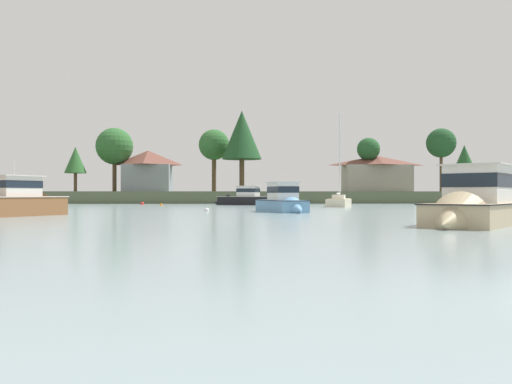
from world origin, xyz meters
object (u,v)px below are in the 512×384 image
object	(u,v)px
mooring_buoy_white	(207,210)
mooring_buoy_red	(142,204)
cruiser_sand	(474,211)
sailboat_cream	(339,204)
mooring_buoy_orange	(161,205)
cruiser_skyblue	(284,205)
cruiser_wood	(16,207)
cruiser_black	(242,201)

from	to	relation	value
mooring_buoy_white	mooring_buoy_red	size ratio (longest dim) A/B	0.85
cruiser_sand	sailboat_cream	bearing A→B (deg)	88.10
mooring_buoy_orange	mooring_buoy_white	size ratio (longest dim) A/B	0.91
cruiser_sand	cruiser_skyblue	xyz separation A→B (m)	(-7.12, 18.58, -0.11)
cruiser_wood	mooring_buoy_red	xyz separation A→B (m)	(1.95, 37.74, -0.50)
mooring_buoy_orange	mooring_buoy_white	xyz separation A→B (m)	(7.02, -22.59, 0.01)
cruiser_wood	cruiser_sand	bearing A→B (deg)	-24.51
cruiser_black	mooring_buoy_white	distance (m)	25.51
cruiser_skyblue	cruiser_wood	bearing A→B (deg)	-160.47
cruiser_sand	cruiser_black	bearing A→B (deg)	102.30
cruiser_wood	mooring_buoy_red	bearing A→B (deg)	87.04
cruiser_sand	mooring_buoy_orange	size ratio (longest dim) A/B	20.24
sailboat_cream	cruiser_skyblue	xyz separation A→B (m)	(-8.35, -18.40, 0.35)
mooring_buoy_red	mooring_buoy_orange	bearing A→B (deg)	-59.74
mooring_buoy_white	cruiser_black	bearing A→B (deg)	82.11
cruiser_sand	cruiser_wood	bearing A→B (deg)	155.49
sailboat_cream	mooring_buoy_white	bearing A→B (deg)	-133.03
mooring_buoy_orange	cruiser_black	bearing A→B (deg)	14.23
cruiser_sand	mooring_buoy_red	xyz separation A→B (m)	(-24.09, 49.61, -0.61)
mooring_buoy_red	cruiser_wood	bearing A→B (deg)	-92.96
sailboat_cream	mooring_buoy_orange	size ratio (longest dim) A/B	26.59
cruiser_wood	cruiser_skyblue	distance (m)	20.07
cruiser_skyblue	mooring_buoy_orange	xyz separation A→B (m)	(-13.51, 25.10, -0.53)
sailboat_cream	cruiser_black	size ratio (longest dim) A/B	1.28
cruiser_skyblue	mooring_buoy_orange	bearing A→B (deg)	118.29
cruiser_wood	cruiser_black	size ratio (longest dim) A/B	1.05
cruiser_skyblue	mooring_buoy_orange	distance (m)	28.50
mooring_buoy_red	mooring_buoy_white	bearing A→B (deg)	-69.82
sailboat_cream	cruiser_wood	xyz separation A→B (m)	(-27.27, -25.11, 0.35)
cruiser_black	cruiser_wood	bearing A→B (deg)	-114.81
sailboat_cream	cruiser_sand	bearing A→B (deg)	-91.90
sailboat_cream	cruiser_skyblue	size ratio (longest dim) A/B	1.49
cruiser_skyblue	mooring_buoy_red	distance (m)	35.37
mooring_buoy_white	mooring_buoy_red	bearing A→B (deg)	110.18
cruiser_black	sailboat_cream	bearing A→B (deg)	-39.59
cruiser_wood	mooring_buoy_white	world-z (taller)	cruiser_wood
cruiser_black	mooring_buoy_white	bearing A→B (deg)	-97.89
cruiser_sand	cruiser_skyblue	distance (m)	19.90
sailboat_cream	cruiser_wood	size ratio (longest dim) A/B	1.22
cruiser_wood	mooring_buoy_orange	xyz separation A→B (m)	(5.41, 31.81, -0.53)
cruiser_skyblue	mooring_buoy_orange	world-z (taller)	cruiser_skyblue
cruiser_wood	cruiser_black	distance (m)	37.98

